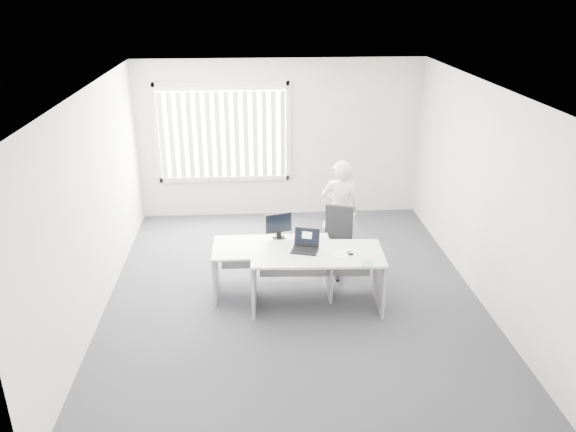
{
  "coord_description": "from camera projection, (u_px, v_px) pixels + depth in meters",
  "views": [
    {
      "loc": [
        -0.54,
        -6.65,
        3.96
      ],
      "look_at": [
        -0.06,
        0.15,
        1.12
      ],
      "focal_mm": 35.0,
      "sensor_mm": 36.0,
      "label": 1
    }
  ],
  "objects": [
    {
      "name": "ground",
      "position": [
        293.0,
        296.0,
        7.68
      ],
      "size": [
        6.0,
        6.0,
        0.0
      ],
      "primitive_type": "plane",
      "color": "#46464C",
      "rests_on": "ground"
    },
    {
      "name": "paper_sheet",
      "position": [
        344.0,
        253.0,
        7.15
      ],
      "size": [
        0.31,
        0.23,
        0.0
      ],
      "primitive_type": "cube",
      "rotation": [
        0.0,
        0.0,
        0.11
      ],
      "color": "white",
      "rests_on": "desk_near"
    },
    {
      "name": "wall_left",
      "position": [
        94.0,
        205.0,
        6.98
      ],
      "size": [
        0.02,
        6.0,
        2.8
      ],
      "primitive_type": "cube",
      "color": "silver",
      "rests_on": "ground"
    },
    {
      "name": "monitor",
      "position": [
        279.0,
        226.0,
        7.62
      ],
      "size": [
        0.38,
        0.2,
        0.37
      ],
      "primitive_type": null,
      "rotation": [
        0.0,
        0.0,
        0.26
      ],
      "color": "black",
      "rests_on": "desk_far"
    },
    {
      "name": "booklet",
      "position": [
        368.0,
        263.0,
        6.89
      ],
      "size": [
        0.19,
        0.22,
        0.01
      ],
      "primitive_type": "cube",
      "rotation": [
        0.0,
        0.0,
        -0.4
      ],
      "color": "silver",
      "rests_on": "desk_near"
    },
    {
      "name": "desk_far",
      "position": [
        272.0,
        259.0,
        7.55
      ],
      "size": [
        1.58,
        0.75,
        0.72
      ],
      "rotation": [
        0.0,
        0.0,
        -0.01
      ],
      "color": "white",
      "rests_on": "ground"
    },
    {
      "name": "mouse",
      "position": [
        350.0,
        252.0,
        7.13
      ],
      "size": [
        0.07,
        0.1,
        0.04
      ],
      "primitive_type": null,
      "rotation": [
        0.0,
        0.0,
        0.12
      ],
      "color": "silver",
      "rests_on": "paper_sheet"
    },
    {
      "name": "person",
      "position": [
        340.0,
        210.0,
        8.46
      ],
      "size": [
        0.63,
        0.47,
        1.58
      ],
      "primitive_type": "imported",
      "rotation": [
        0.0,
        0.0,
        2.97
      ],
      "color": "silver",
      "rests_on": "ground"
    },
    {
      "name": "laptop",
      "position": [
        305.0,
        242.0,
        7.16
      ],
      "size": [
        0.4,
        0.38,
        0.26
      ],
      "primitive_type": null,
      "rotation": [
        0.0,
        0.0,
        -0.3
      ],
      "color": "black",
      "rests_on": "desk_near"
    },
    {
      "name": "wall_front",
      "position": [
        324.0,
        337.0,
        4.38
      ],
      "size": [
        5.0,
        0.02,
        2.8
      ],
      "primitive_type": "cube",
      "color": "silver",
      "rests_on": "ground"
    },
    {
      "name": "wall_back",
      "position": [
        280.0,
        139.0,
        9.9
      ],
      "size": [
        5.0,
        0.02,
        2.8
      ],
      "primitive_type": "cube",
      "color": "silver",
      "rests_on": "ground"
    },
    {
      "name": "window",
      "position": [
        223.0,
        133.0,
        9.74
      ],
      "size": [
        2.32,
        0.06,
        1.76
      ],
      "primitive_type": "cube",
      "color": "silver",
      "rests_on": "wall_back"
    },
    {
      "name": "blinds",
      "position": [
        223.0,
        135.0,
        9.7
      ],
      "size": [
        2.2,
        0.1,
        1.5
      ],
      "primitive_type": null,
      "color": "white",
      "rests_on": "wall_back"
    },
    {
      "name": "office_chair",
      "position": [
        336.0,
        252.0,
        8.24
      ],
      "size": [
        0.71,
        0.71,
        0.98
      ],
      "rotation": [
        0.0,
        0.0,
        -0.35
      ],
      "color": "black",
      "rests_on": "ground"
    },
    {
      "name": "desk_near",
      "position": [
        317.0,
        268.0,
        7.25
      ],
      "size": [
        1.72,
        0.87,
        0.77
      ],
      "rotation": [
        0.0,
        0.0,
        -0.05
      ],
      "color": "white",
      "rests_on": "ground"
    },
    {
      "name": "keyboard",
      "position": [
        275.0,
        250.0,
        7.33
      ],
      "size": [
        0.42,
        0.21,
        0.02
      ],
      "primitive_type": "cube",
      "rotation": [
        0.0,
        0.0,
        0.2
      ],
      "color": "black",
      "rests_on": "desk_far"
    },
    {
      "name": "ceiling",
      "position": [
        294.0,
        89.0,
        6.6
      ],
      "size": [
        5.0,
        6.0,
        0.02
      ],
      "primitive_type": "cube",
      "color": "white",
      "rests_on": "wall_back"
    },
    {
      "name": "wall_right",
      "position": [
        485.0,
        195.0,
        7.3
      ],
      "size": [
        0.02,
        6.0,
        2.8
      ],
      "primitive_type": "cube",
      "color": "silver",
      "rests_on": "ground"
    }
  ]
}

